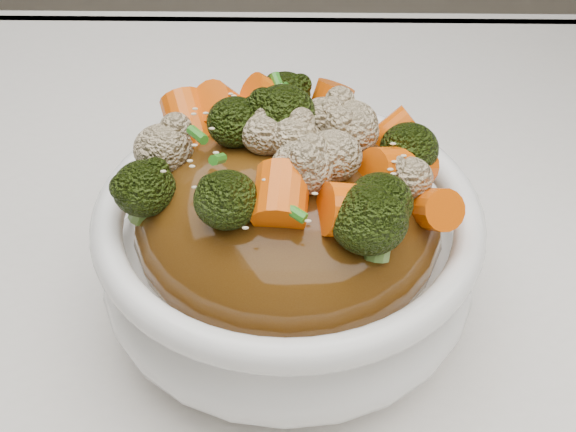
# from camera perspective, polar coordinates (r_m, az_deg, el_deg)

# --- Properties ---
(tablecloth) EXTENTS (1.20, 0.80, 0.04)m
(tablecloth) POSITION_cam_1_polar(r_m,az_deg,el_deg) (0.50, 5.97, -10.15)
(tablecloth) COLOR white
(tablecloth) RESTS_ON dining_table
(bowl) EXTENTS (0.26, 0.26, 0.08)m
(bowl) POSITION_cam_1_polar(r_m,az_deg,el_deg) (0.47, 0.00, -2.98)
(bowl) COLOR white
(bowl) RESTS_ON tablecloth
(sauce_base) EXTENTS (0.21, 0.21, 0.09)m
(sauce_base) POSITION_cam_1_polar(r_m,az_deg,el_deg) (0.45, -0.00, -0.29)
(sauce_base) COLOR #53300E
(sauce_base) RESTS_ON bowl
(carrots) EXTENTS (0.21, 0.21, 0.05)m
(carrots) POSITION_cam_1_polar(r_m,az_deg,el_deg) (0.41, -0.00, 6.23)
(carrots) COLOR #F65E08
(carrots) RESTS_ON sauce_base
(broccoli) EXTENTS (0.21, 0.21, 0.04)m
(broccoli) POSITION_cam_1_polar(r_m,az_deg,el_deg) (0.41, -0.00, 6.12)
(broccoli) COLOR black
(broccoli) RESTS_ON sauce_base
(cauliflower) EXTENTS (0.21, 0.21, 0.04)m
(cauliflower) POSITION_cam_1_polar(r_m,az_deg,el_deg) (0.41, -0.00, 5.89)
(cauliflower) COLOR #CAB38A
(cauliflower) RESTS_ON sauce_base
(scallions) EXTENTS (0.16, 0.16, 0.02)m
(scallions) POSITION_cam_1_polar(r_m,az_deg,el_deg) (0.41, -0.00, 6.35)
(scallions) COLOR #2C7E1D
(scallions) RESTS_ON sauce_base
(sesame_seeds) EXTENTS (0.19, 0.19, 0.01)m
(sesame_seeds) POSITION_cam_1_polar(r_m,az_deg,el_deg) (0.41, 0.00, 6.35)
(sesame_seeds) COLOR beige
(sesame_seeds) RESTS_ON sauce_base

